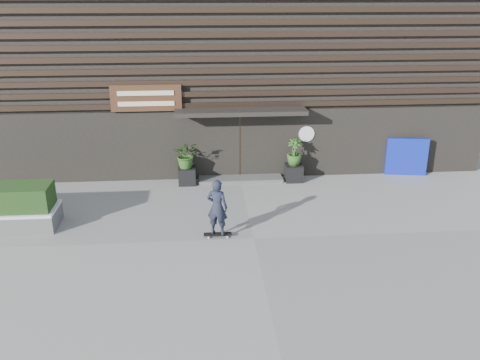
{
  "coord_description": "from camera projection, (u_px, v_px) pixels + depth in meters",
  "views": [
    {
      "loc": [
        -1.39,
        -12.69,
        6.53
      ],
      "look_at": [
        -0.25,
        1.7,
        1.1
      ],
      "focal_mm": 38.47,
      "sensor_mm": 36.0,
      "label": 1
    }
  ],
  "objects": [
    {
      "name": "planter_pot_right",
      "position": [
        294.0,
        173.0,
        18.38
      ],
      "size": [
        0.6,
        0.6,
        0.6
      ],
      "primitive_type": "cube",
      "color": "black",
      "rests_on": "ground"
    },
    {
      "name": "entrance_step",
      "position": [
        240.0,
        179.0,
        18.51
      ],
      "size": [
        3.0,
        0.8,
        0.12
      ],
      "primitive_type": "cube",
      "color": "#4D4D4A",
      "rests_on": "ground"
    },
    {
      "name": "building",
      "position": [
        230.0,
        50.0,
        22.13
      ],
      "size": [
        18.0,
        11.0,
        8.0
      ],
      "color": "black",
      "rests_on": "ground"
    },
    {
      "name": "ground",
      "position": [
        254.0,
        238.0,
        14.24
      ],
      "size": [
        80.0,
        80.0,
        0.0
      ],
      "primitive_type": "plane",
      "color": "gray",
      "rests_on": "ground"
    },
    {
      "name": "bamboo_right",
      "position": [
        295.0,
        152.0,
        18.11
      ],
      "size": [
        0.54,
        0.54,
        0.96
      ],
      "primitive_type": "imported",
      "color": "#2D591E",
      "rests_on": "planter_pot_right"
    },
    {
      "name": "planter_pot_left",
      "position": [
        187.0,
        176.0,
        18.1
      ],
      "size": [
        0.6,
        0.6,
        0.6
      ],
      "primitive_type": "cube",
      "color": "black",
      "rests_on": "ground"
    },
    {
      "name": "blue_tarp",
      "position": [
        407.0,
        157.0,
        18.84
      ],
      "size": [
        1.49,
        0.36,
        1.4
      ],
      "primitive_type": "cube",
      "rotation": [
        0.0,
        0.0,
        -0.16
      ],
      "color": "#0C1BA6",
      "rests_on": "ground"
    },
    {
      "name": "bamboo_left",
      "position": [
        186.0,
        155.0,
        17.82
      ],
      "size": [
        0.86,
        0.75,
        0.96
      ],
      "primitive_type": "imported",
      "color": "#2D591E",
      "rests_on": "planter_pot_left"
    },
    {
      "name": "skateboarder",
      "position": [
        217.0,
        208.0,
        14.02
      ],
      "size": [
        0.78,
        0.56,
        1.7
      ],
      "color": "black",
      "rests_on": "ground"
    }
  ]
}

